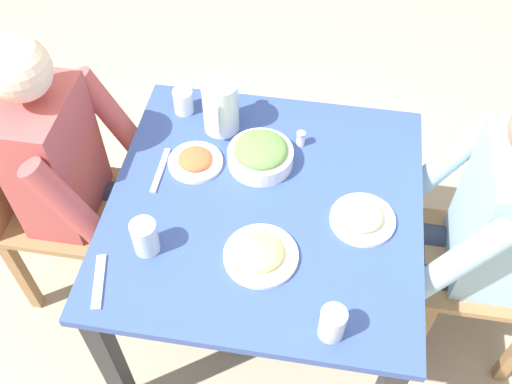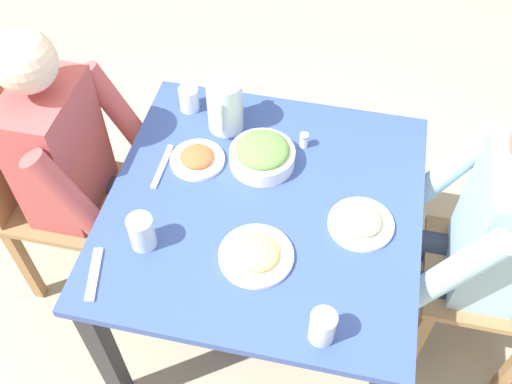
{
  "view_description": "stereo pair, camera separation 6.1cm",
  "coord_description": "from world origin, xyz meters",
  "px_view_note": "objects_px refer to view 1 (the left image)",
  "views": [
    {
      "loc": [
        1.09,
        0.15,
        2.15
      ],
      "look_at": [
        -0.05,
        -0.04,
        0.71
      ],
      "focal_mm": 41.35,
      "sensor_mm": 36.0,
      "label": 1
    },
    {
      "loc": [
        1.08,
        0.21,
        2.15
      ],
      "look_at": [
        -0.05,
        -0.04,
        0.71
      ],
      "focal_mm": 41.35,
      "sensor_mm": 36.0,
      "label": 2
    }
  ],
  "objects_px": {
    "water_pitcher": "(221,106)",
    "salt_shaker": "(301,139)",
    "diner_far": "(463,226)",
    "dining_table": "(264,225)",
    "water_glass_center": "(145,237)",
    "chair_near": "(40,196)",
    "water_glass_near_left": "(183,101)",
    "plate_beans": "(363,218)",
    "plate_rice_curry": "(195,161)",
    "diner_near": "(86,176)",
    "plate_fries": "(261,254)",
    "water_glass_by_pitcher": "(332,323)",
    "salad_bowl": "(260,154)"
  },
  "relations": [
    {
      "from": "diner_far",
      "to": "salad_bowl",
      "type": "height_order",
      "value": "diner_far"
    },
    {
      "from": "water_pitcher",
      "to": "salad_bowl",
      "type": "distance_m",
      "value": 0.22
    },
    {
      "from": "water_pitcher",
      "to": "plate_beans",
      "type": "relative_size",
      "value": 0.97
    },
    {
      "from": "diner_far",
      "to": "salt_shaker",
      "type": "relative_size",
      "value": 22.03
    },
    {
      "from": "salad_bowl",
      "to": "water_glass_near_left",
      "type": "height_order",
      "value": "salad_bowl"
    },
    {
      "from": "plate_rice_curry",
      "to": "diner_far",
      "type": "bearing_deg",
      "value": 86.19
    },
    {
      "from": "water_pitcher",
      "to": "plate_fries",
      "type": "distance_m",
      "value": 0.54
    },
    {
      "from": "water_pitcher",
      "to": "water_glass_center",
      "type": "height_order",
      "value": "water_pitcher"
    },
    {
      "from": "plate_rice_curry",
      "to": "water_glass_center",
      "type": "distance_m",
      "value": 0.35
    },
    {
      "from": "plate_rice_curry",
      "to": "water_glass_near_left",
      "type": "bearing_deg",
      "value": -158.27
    },
    {
      "from": "plate_fries",
      "to": "diner_far",
      "type": "bearing_deg",
      "value": 113.57
    },
    {
      "from": "plate_fries",
      "to": "water_glass_by_pitcher",
      "type": "xyz_separation_m",
      "value": [
        0.2,
        0.21,
        0.03
      ]
    },
    {
      "from": "diner_near",
      "to": "plate_fries",
      "type": "bearing_deg",
      "value": 67.09
    },
    {
      "from": "diner_far",
      "to": "water_pitcher",
      "type": "relative_size",
      "value": 6.26
    },
    {
      "from": "dining_table",
      "to": "plate_rice_curry",
      "type": "height_order",
      "value": "plate_rice_curry"
    },
    {
      "from": "chair_near",
      "to": "water_glass_center",
      "type": "relative_size",
      "value": 8.11
    },
    {
      "from": "diner_far",
      "to": "plate_rice_curry",
      "type": "relative_size",
      "value": 6.75
    },
    {
      "from": "dining_table",
      "to": "plate_rice_curry",
      "type": "distance_m",
      "value": 0.3
    },
    {
      "from": "plate_fries",
      "to": "water_glass_by_pitcher",
      "type": "bearing_deg",
      "value": 47.13
    },
    {
      "from": "chair_near",
      "to": "salt_shaker",
      "type": "bearing_deg",
      "value": 101.91
    },
    {
      "from": "water_glass_near_left",
      "to": "water_glass_by_pitcher",
      "type": "bearing_deg",
      "value": 37.23
    },
    {
      "from": "diner_far",
      "to": "dining_table",
      "type": "bearing_deg",
      "value": -83.9
    },
    {
      "from": "chair_near",
      "to": "water_pitcher",
      "type": "height_order",
      "value": "water_pitcher"
    },
    {
      "from": "diner_far",
      "to": "water_pitcher",
      "type": "xyz_separation_m",
      "value": [
        -0.23,
        -0.81,
        0.17
      ]
    },
    {
      "from": "water_glass_near_left",
      "to": "water_glass_center",
      "type": "distance_m",
      "value": 0.58
    },
    {
      "from": "chair_near",
      "to": "diner_near",
      "type": "relative_size",
      "value": 0.75
    },
    {
      "from": "dining_table",
      "to": "plate_fries",
      "type": "height_order",
      "value": "plate_fries"
    },
    {
      "from": "dining_table",
      "to": "water_glass_by_pitcher",
      "type": "relative_size",
      "value": 9.3
    },
    {
      "from": "salad_bowl",
      "to": "plate_fries",
      "type": "height_order",
      "value": "salad_bowl"
    },
    {
      "from": "water_pitcher",
      "to": "salt_shaker",
      "type": "distance_m",
      "value": 0.28
    },
    {
      "from": "chair_near",
      "to": "water_glass_near_left",
      "type": "xyz_separation_m",
      "value": [
        -0.29,
        0.48,
        0.26
      ]
    },
    {
      "from": "salad_bowl",
      "to": "water_glass_by_pitcher",
      "type": "xyz_separation_m",
      "value": [
        0.55,
        0.27,
        0.01
      ]
    },
    {
      "from": "water_glass_near_left",
      "to": "salt_shaker",
      "type": "xyz_separation_m",
      "value": [
        0.1,
        0.42,
        -0.02
      ]
    },
    {
      "from": "chair_near",
      "to": "diner_far",
      "type": "height_order",
      "value": "diner_far"
    },
    {
      "from": "diner_far",
      "to": "chair_near",
      "type": "bearing_deg",
      "value": -90.29
    },
    {
      "from": "water_glass_center",
      "to": "plate_beans",
      "type": "bearing_deg",
      "value": 107.92
    },
    {
      "from": "water_glass_near_left",
      "to": "plate_rice_curry",
      "type": "bearing_deg",
      "value": 21.73
    },
    {
      "from": "dining_table",
      "to": "water_glass_center",
      "type": "distance_m",
      "value": 0.41
    },
    {
      "from": "plate_rice_curry",
      "to": "water_glass_by_pitcher",
      "type": "height_order",
      "value": "water_glass_by_pitcher"
    },
    {
      "from": "chair_near",
      "to": "water_glass_near_left",
      "type": "height_order",
      "value": "chair_near"
    },
    {
      "from": "dining_table",
      "to": "chair_near",
      "type": "relative_size",
      "value": 1.07
    },
    {
      "from": "diner_near",
      "to": "water_glass_by_pitcher",
      "type": "bearing_deg",
      "value": 61.16
    },
    {
      "from": "water_pitcher",
      "to": "water_glass_by_pitcher",
      "type": "distance_m",
      "value": 0.82
    },
    {
      "from": "water_pitcher",
      "to": "salt_shaker",
      "type": "relative_size",
      "value": 3.52
    },
    {
      "from": "salt_shaker",
      "to": "dining_table",
      "type": "bearing_deg",
      "value": -16.74
    },
    {
      "from": "salad_bowl",
      "to": "plate_beans",
      "type": "xyz_separation_m",
      "value": [
        0.18,
        0.34,
        -0.02
      ]
    },
    {
      "from": "plate_rice_curry",
      "to": "water_glass_center",
      "type": "height_order",
      "value": "water_glass_center"
    },
    {
      "from": "salad_bowl",
      "to": "water_glass_by_pitcher",
      "type": "relative_size",
      "value": 2.04
    },
    {
      "from": "water_pitcher",
      "to": "water_glass_near_left",
      "type": "bearing_deg",
      "value": -111.81
    },
    {
      "from": "plate_beans",
      "to": "water_glass_by_pitcher",
      "type": "distance_m",
      "value": 0.38
    }
  ]
}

